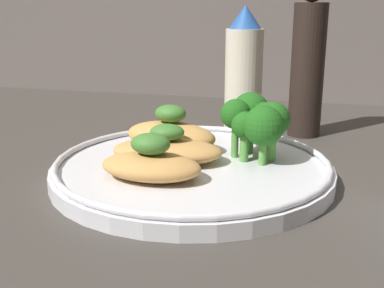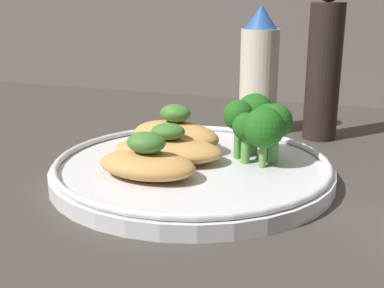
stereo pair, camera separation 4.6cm
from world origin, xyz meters
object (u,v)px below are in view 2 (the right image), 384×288
at_px(plate, 192,168).
at_px(broccoli_bunch, 260,122).
at_px(sauce_bottle, 259,73).
at_px(pepper_grinder, 324,68).

distance_m(plate, broccoli_bunch, 0.08).
relative_size(sauce_bottle, pepper_grinder, 0.85).
xyz_separation_m(broccoli_bunch, pepper_grinder, (0.04, 0.16, 0.04)).
distance_m(sauce_bottle, pepper_grinder, 0.08).
bearing_deg(broccoli_bunch, plate, -149.06).
xyz_separation_m(sauce_bottle, pepper_grinder, (0.08, 0.00, 0.01)).
bearing_deg(pepper_grinder, plate, -116.67).
height_order(plate, sauce_bottle, sauce_bottle).
height_order(sauce_bottle, pepper_grinder, pepper_grinder).
distance_m(broccoli_bunch, sauce_bottle, 0.16).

